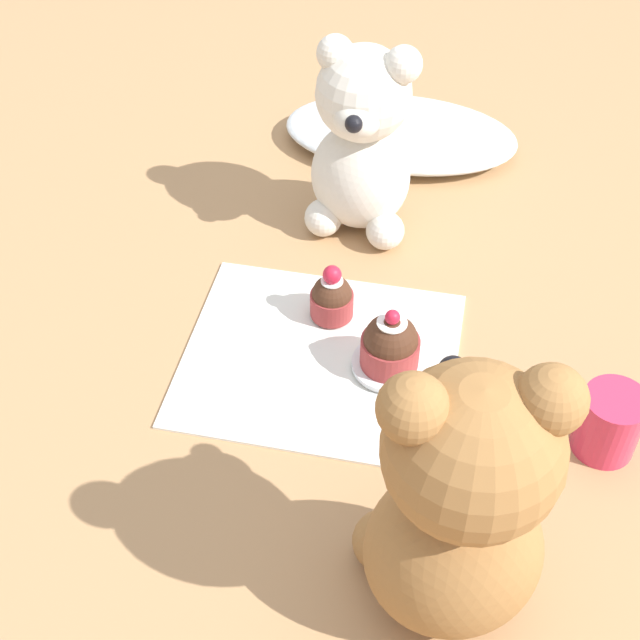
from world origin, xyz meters
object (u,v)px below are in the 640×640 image
object	(u,v)px
teddy_bear_cream	(365,143)
cupcake_near_tan_bear	(390,347)
saucer_plate	(388,366)
cupcake_near_cream_bear	(332,297)
juice_glass	(609,423)
teddy_bear_tan	(459,506)

from	to	relation	value
teddy_bear_cream	cupcake_near_tan_bear	size ratio (longest dim) A/B	3.26
saucer_plate	cupcake_near_cream_bear	bearing A→B (deg)	137.41
saucer_plate	juice_glass	size ratio (longest dim) A/B	1.11
teddy_bear_tan	cupcake_near_cream_bear	xyz separation A→B (m)	(-0.15, 0.29, -0.10)
teddy_bear_cream	teddy_bear_tan	size ratio (longest dim) A/B	0.85
teddy_bear_cream	cupcake_near_cream_bear	distance (m)	0.18
cupcake_near_tan_bear	juice_glass	xyz separation A→B (m)	(0.21, -0.05, -0.00)
saucer_plate	cupcake_near_tan_bear	distance (m)	0.03
cupcake_near_tan_bear	saucer_plate	bearing A→B (deg)	90.00
saucer_plate	juice_glass	bearing A→B (deg)	-13.42
teddy_bear_cream	juice_glass	bearing A→B (deg)	-38.61
teddy_bear_cream	cupcake_near_tan_bear	bearing A→B (deg)	-67.04
teddy_bear_tan	cupcake_near_tan_bear	distance (m)	0.26
teddy_bear_cream	cupcake_near_cream_bear	bearing A→B (deg)	-84.53
cupcake_near_tan_bear	juice_glass	world-z (taller)	cupcake_near_tan_bear
juice_glass	teddy_bear_cream	bearing A→B (deg)	134.67
teddy_bear_tan	juice_glass	world-z (taller)	teddy_bear_tan
cupcake_near_cream_bear	juice_glass	bearing A→B (deg)	-22.28
teddy_bear_tan	teddy_bear_cream	bearing A→B (deg)	-88.67
teddy_bear_tan	saucer_plate	world-z (taller)	teddy_bear_tan
cupcake_near_tan_bear	juice_glass	size ratio (longest dim) A/B	1.05
cupcake_near_tan_bear	juice_glass	bearing A→B (deg)	-13.42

